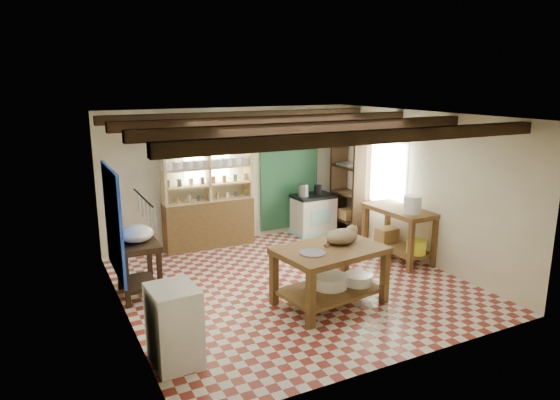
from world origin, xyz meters
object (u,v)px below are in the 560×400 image
prep_table (139,269)px  white_cabinet (174,325)px  work_table (330,276)px  cat (342,237)px  right_counter (398,234)px  stove (313,214)px

prep_table → white_cabinet: size_ratio=0.92×
work_table → cat: (0.24, 0.08, 0.52)m
work_table → right_counter: size_ratio=1.12×
stove → white_cabinet: bearing=-139.9°
stove → white_cabinet: size_ratio=0.92×
white_cabinet → right_counter: bearing=15.7°
right_counter → stove: bearing=102.7°
stove → right_counter: bearing=-77.2°
prep_table → cat: cat is taller
work_table → cat: cat is taller
work_table → cat: bearing=11.3°
work_table → white_cabinet: (-2.36, -0.51, 0.04)m
right_counter → cat: bearing=-155.8°
right_counter → white_cabinet: bearing=-163.5°
stove → work_table: bearing=-118.8°
work_table → white_cabinet: white_cabinet is taller
work_table → stove: size_ratio=1.76×
white_cabinet → cat: size_ratio=1.93×
prep_table → right_counter: right_counter is taller
prep_table → right_counter: 4.41m
work_table → prep_table: 2.78m
white_cabinet → cat: (2.60, 0.60, 0.49)m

